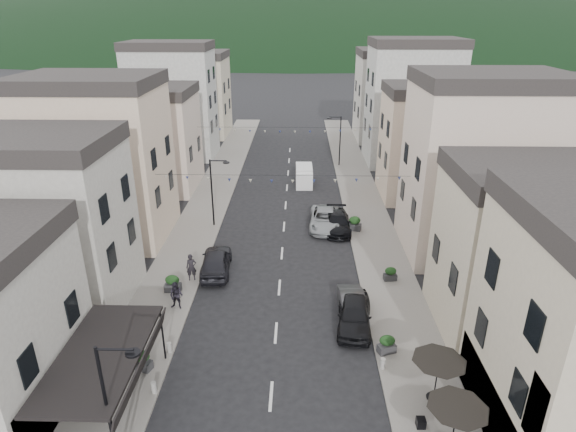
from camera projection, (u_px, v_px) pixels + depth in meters
name	position (u px, v px, depth m)	size (l,w,h in m)	color
sidewalk_left	(210.00, 200.00, 47.41)	(4.00, 76.00, 0.12)	slate
sidewalk_right	(362.00, 202.00, 47.09)	(4.00, 76.00, 0.12)	slate
hill_backdrop	(298.00, 42.00, 293.70)	(640.00, 360.00, 70.00)	black
boutique_awning	(106.00, 356.00, 21.38)	(3.77, 7.50, 3.28)	black
buildings_row_left	(149.00, 126.00, 50.48)	(10.20, 54.16, 14.00)	#A6A098
buildings_row_right	(430.00, 128.00, 48.70)	(10.20, 54.16, 14.50)	#BAAE94
cafe_terrace	(457.00, 413.00, 19.33)	(2.50, 8.10, 2.53)	black
streetlamp_left_near	(112.00, 396.00, 18.37)	(1.70, 0.56, 6.00)	black
streetlamp_left_far	(215.00, 186.00, 40.43)	(1.70, 0.56, 6.00)	black
streetlamp_right_far	(338.00, 136.00, 56.73)	(1.70, 0.56, 6.00)	black
bollards	(270.00, 397.00, 22.74)	(11.66, 10.26, 0.60)	gray
bunting_near	(282.00, 180.00, 35.86)	(19.00, 0.28, 0.62)	black
bunting_far	(287.00, 131.00, 50.57)	(19.00, 0.28, 0.62)	black
parked_car_a	(354.00, 314.00, 28.28)	(1.94, 4.82, 1.64)	black
parked_car_b	(353.00, 307.00, 29.21)	(1.49, 4.27, 1.41)	#343437
parked_car_c	(325.00, 219.00, 41.34)	(2.56, 5.56, 1.54)	#92969A
parked_car_d	(338.00, 222.00, 40.80)	(2.05, 5.05, 1.46)	black
parked_car_e	(216.00, 261.00, 34.19)	(2.02, 5.03, 1.71)	black
delivery_van	(304.00, 175.00, 51.64)	(1.79, 4.42, 2.11)	white
pedestrian_a	(191.00, 267.00, 32.92)	(0.70, 0.46, 1.92)	black
pedestrian_b	(176.00, 296.00, 29.75)	(0.88, 0.69, 1.81)	black
planter_la	(142.00, 360.00, 24.79)	(1.13, 0.86, 1.12)	#2E2E30
planter_lb	(173.00, 283.00, 31.71)	(1.07, 0.62, 1.18)	#313134
planter_ra	(387.00, 344.00, 26.00)	(1.09, 0.84, 1.08)	#313134
planter_rb	(390.00, 274.00, 33.06)	(0.93, 0.59, 0.99)	#29292B
planter_rc	(355.00, 223.00, 40.61)	(1.25, 0.93, 1.24)	#2E2E31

